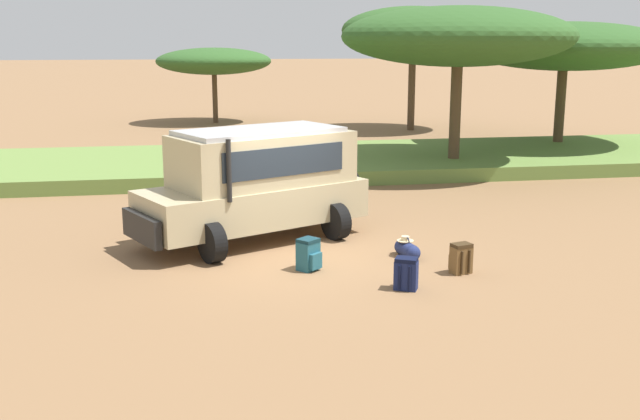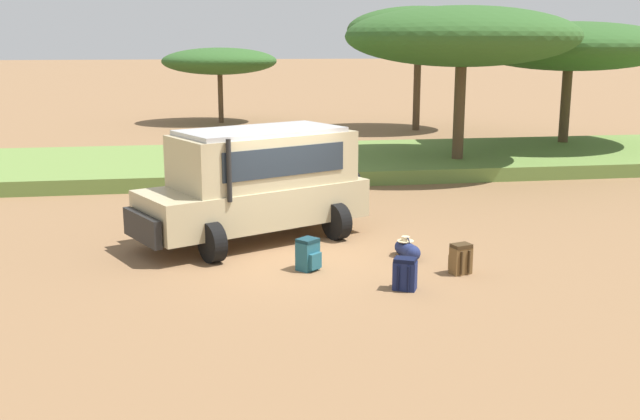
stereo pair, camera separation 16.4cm
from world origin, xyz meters
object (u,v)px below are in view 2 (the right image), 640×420
acacia_tree_right_mid (570,46)px  acacia_tree_left_mid (462,37)px  acacia_tree_centre_back (419,30)px  backpack_near_rear_wheel (405,274)px  backpack_beside_front_wheel (460,259)px  duffel_bag_low_black_case (407,250)px  safari_vehicle (258,182)px  acacia_tree_far_left (220,61)px  backpack_cluster_center (308,255)px

acacia_tree_right_mid → acacia_tree_left_mid: bearing=-148.6°
acacia_tree_centre_back → backpack_near_rear_wheel: bearing=-106.8°
backpack_beside_front_wheel → duffel_bag_low_black_case: bearing=119.9°
backpack_beside_front_wheel → duffel_bag_low_black_case: 1.38m
safari_vehicle → backpack_beside_front_wheel: size_ratio=9.23×
acacia_tree_far_left → acacia_tree_left_mid: acacia_tree_left_mid is taller
safari_vehicle → acacia_tree_far_left: acacia_tree_far_left is taller
duffel_bag_low_black_case → acacia_tree_centre_back: (6.40, 21.15, 4.56)m
acacia_tree_centre_back → acacia_tree_left_mid: bearing=-99.8°
acacia_tree_right_mid → backpack_cluster_center: bearing=-131.8°
safari_vehicle → backpack_cluster_center: 2.70m
backpack_beside_front_wheel → safari_vehicle: bearing=138.8°
backpack_cluster_center → acacia_tree_left_mid: 12.64m
duffel_bag_low_black_case → acacia_tree_far_left: size_ratio=0.13×
backpack_beside_front_wheel → acacia_tree_right_mid: (9.15, 14.04, 3.77)m
backpack_beside_front_wheel → acacia_tree_left_mid: (3.71, 10.73, 4.11)m
acacia_tree_far_left → backpack_near_rear_wheel: bearing=-85.4°
backpack_near_rear_wheel → acacia_tree_left_mid: size_ratio=0.08×
backpack_beside_front_wheel → acacia_tree_far_left: 27.67m
acacia_tree_left_mid → acacia_tree_centre_back: bearing=80.2°
duffel_bag_low_black_case → acacia_tree_centre_back: acacia_tree_centre_back is taller
backpack_cluster_center → safari_vehicle: bearing=107.2°
backpack_near_rear_wheel → safari_vehicle: bearing=120.6°
backpack_cluster_center → backpack_near_rear_wheel: 2.07m
safari_vehicle → acacia_tree_centre_back: bearing=64.4°
backpack_beside_front_wheel → acacia_tree_centre_back: bearing=75.7°
backpack_near_rear_wheel → backpack_beside_front_wheel: bearing=29.5°
acacia_tree_centre_back → backpack_cluster_center: bearing=-111.4°
safari_vehicle → backpack_beside_front_wheel: bearing=-41.2°
backpack_beside_front_wheel → acacia_tree_far_left: bearing=97.4°
acacia_tree_far_left → acacia_tree_right_mid: (12.69, -13.24, 0.85)m
acacia_tree_left_mid → backpack_near_rear_wheel: bearing=-113.5°
safari_vehicle → acacia_tree_right_mid: size_ratio=0.65×
safari_vehicle → acacia_tree_far_left: size_ratio=0.89×
backpack_near_rear_wheel → acacia_tree_left_mid: bearing=66.5°
duffel_bag_low_black_case → acacia_tree_far_left: 26.42m
safari_vehicle → backpack_near_rear_wheel: 4.55m
safari_vehicle → duffel_bag_low_black_case: (2.84, -1.90, -1.13)m
backpack_beside_front_wheel → acacia_tree_right_mid: acacia_tree_right_mid is taller
backpack_near_rear_wheel → acacia_tree_centre_back: 24.50m
acacia_tree_right_mid → backpack_beside_front_wheel: bearing=-123.1°
duffel_bag_low_black_case → acacia_tree_right_mid: acacia_tree_right_mid is taller
safari_vehicle → backpack_cluster_center: safari_vehicle is taller
backpack_beside_front_wheel → backpack_near_rear_wheel: size_ratio=1.01×
acacia_tree_right_mid → acacia_tree_far_left: bearing=133.8°
backpack_near_rear_wheel → acacia_tree_far_left: bearing=94.6°
backpack_cluster_center → acacia_tree_left_mid: size_ratio=0.08×
backpack_cluster_center → acacia_tree_centre_back: bearing=68.6°
acacia_tree_far_left → safari_vehicle: bearing=-90.0°
backpack_beside_front_wheel → acacia_tree_right_mid: size_ratio=0.07×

